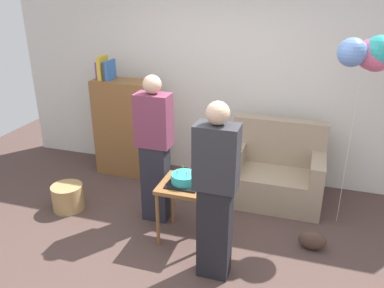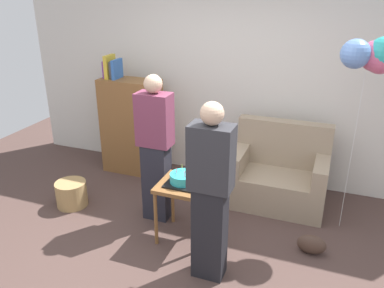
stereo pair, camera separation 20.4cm
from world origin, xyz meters
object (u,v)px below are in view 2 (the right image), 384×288
(person_holding_cake, at_px, (210,193))
(couch, at_px, (279,176))
(side_table, at_px, (183,192))
(wicker_basket, at_px, (72,194))
(balloon_bunch, at_px, (376,55))
(handbag, at_px, (312,244))
(birthday_cake, at_px, (183,179))
(person_blowing_candles, at_px, (156,149))
(bookshelf, at_px, (131,126))

(person_holding_cake, bearing_deg, couch, -110.64)
(side_table, bearing_deg, wicker_basket, 175.86)
(balloon_bunch, bearing_deg, side_table, -153.25)
(wicker_basket, xyz_separation_m, handbag, (2.75, 0.08, -0.05))
(birthday_cake, xyz_separation_m, person_blowing_candles, (-0.41, 0.25, 0.16))
(person_holding_cake, distance_m, balloon_bunch, 1.98)
(couch, height_order, side_table, couch)
(bookshelf, xyz_separation_m, person_blowing_candles, (0.83, -0.95, 0.16))
(side_table, height_order, birthday_cake, birthday_cake)
(balloon_bunch, bearing_deg, person_holding_cake, -133.09)
(side_table, bearing_deg, balloon_bunch, 26.75)
(couch, bearing_deg, handbag, -61.19)
(side_table, distance_m, birthday_cake, 0.15)
(wicker_basket, height_order, balloon_bunch, balloon_bunch)
(couch, height_order, wicker_basket, couch)
(birthday_cake, height_order, person_blowing_candles, person_blowing_candles)
(person_holding_cake, height_order, balloon_bunch, balloon_bunch)
(person_blowing_candles, relative_size, person_holding_cake, 1.00)
(birthday_cake, distance_m, wicker_basket, 1.57)
(bookshelf, bearing_deg, couch, -3.92)
(couch, relative_size, person_holding_cake, 0.67)
(couch, xyz_separation_m, balloon_bunch, (0.80, -0.27, 1.51))
(balloon_bunch, bearing_deg, bookshelf, 171.86)
(person_blowing_candles, distance_m, person_holding_cake, 1.09)
(couch, xyz_separation_m, person_holding_cake, (-0.36, -1.51, 0.49))
(bookshelf, xyz_separation_m, side_table, (1.24, -1.21, -0.14))
(side_table, relative_size, birthday_cake, 1.95)
(bookshelf, distance_m, balloon_bunch, 3.09)
(bookshelf, xyz_separation_m, wicker_basket, (-0.23, -1.10, -0.52))
(bookshelf, xyz_separation_m, birthday_cake, (1.24, -1.21, 0.01))
(side_table, height_order, handbag, side_table)
(person_holding_cake, bearing_deg, birthday_cake, -52.94)
(wicker_basket, bearing_deg, bookshelf, 78.19)
(couch, bearing_deg, balloon_bunch, -18.37)
(bookshelf, distance_m, person_blowing_candles, 1.28)
(birthday_cake, relative_size, person_blowing_candles, 0.20)
(couch, distance_m, bookshelf, 2.06)
(bookshelf, relative_size, person_blowing_candles, 0.98)
(couch, distance_m, side_table, 1.34)
(bookshelf, height_order, handbag, bookshelf)
(wicker_basket, bearing_deg, person_blowing_candles, 7.76)
(side_table, distance_m, balloon_bunch, 2.22)
(person_blowing_candles, bearing_deg, birthday_cake, -20.91)
(handbag, bearing_deg, wicker_basket, -178.29)
(bookshelf, xyz_separation_m, person_holding_cake, (1.67, -1.65, 0.16))
(person_blowing_candles, bearing_deg, balloon_bunch, 25.66)
(bookshelf, relative_size, handbag, 5.71)
(birthday_cake, bearing_deg, handbag, 8.41)
(couch, xyz_separation_m, side_table, (-0.79, -1.07, 0.19))
(side_table, relative_size, balloon_bunch, 0.31)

